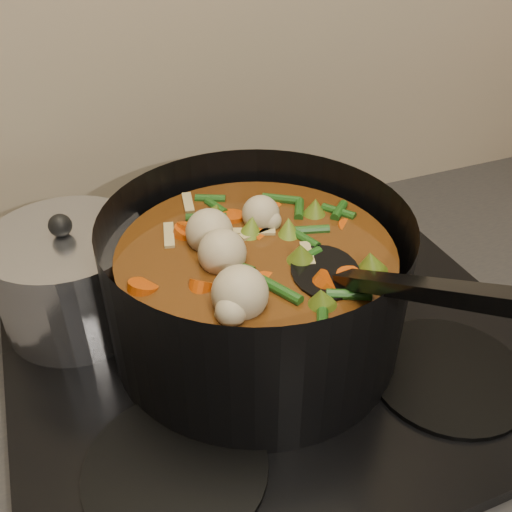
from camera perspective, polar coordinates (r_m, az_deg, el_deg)
name	(u,v)px	position (r m, az deg, el deg)	size (l,w,h in m)	color
stovetop	(273,344)	(0.71, 1.76, -8.77)	(0.62, 0.54, 0.03)	black
stockpot	(257,285)	(0.66, 0.05, -2.94)	(0.37, 0.47, 0.25)	black
saucepan	(73,278)	(0.73, -17.88, -2.07)	(0.19, 0.19, 0.15)	silver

